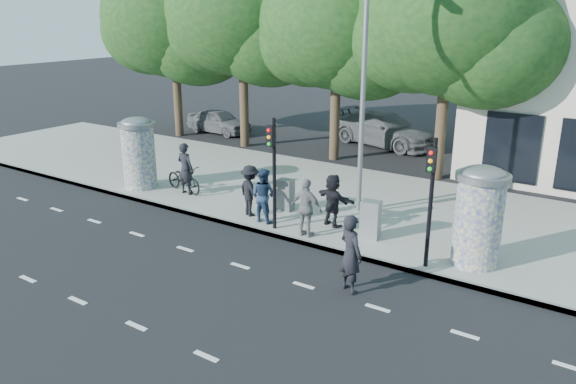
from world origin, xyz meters
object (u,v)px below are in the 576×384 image
Objects in this scene: ped_f at (333,200)px; car_right at (384,129)px; ad_column_left at (139,151)px; ped_c at (263,195)px; traffic_pole_far at (431,190)px; man_road at (351,254)px; ped_e at (307,208)px; cabinet_left at (286,195)px; street_lamp at (363,69)px; ped_d at (250,191)px; ped_a at (138,164)px; cabinet_right at (371,220)px; bicycle at (184,179)px; ad_column_right at (479,214)px; traffic_pole_near at (273,163)px; car_left at (219,121)px.

car_right is (-3.53, 11.49, -0.14)m from ped_f.
ad_column_left reaches higher than ped_c.
man_road is at bearing -119.64° from traffic_pole_far.
ped_e is 0.31× the size of car_right.
car_right is (-1.53, 11.11, 0.15)m from cabinet_left.
ped_d is (-2.70, -2.28, -3.81)m from street_lamp.
traffic_pole_far is at bearing -137.80° from car_right.
ped_a is 6.31m from ped_c.
cabinet_right is (3.41, -0.65, 0.04)m from cabinet_left.
street_lamp is at bearing -117.15° from ped_d.
bicycle is (-6.21, -0.03, -0.33)m from ped_f.
street_lamp reaches higher than ped_c.
ped_f is at bearing -155.25° from ped_c.
ad_column_right is 5.91m from traffic_pole_near.
traffic_pole_near is at bearing -93.70° from bicycle.
bicycle is 0.47× the size of car_left.
car_left is at bearing 114.59° from ad_column_left.
street_lamp is 11.24m from car_right.
ped_c reaches higher than car_left.
ped_d reaches higher than bicycle.
traffic_pole_far is 3.86m from ped_e.
ad_column_right is 1.52× the size of ped_e.
man_road is 3.11m from cabinet_right.
ad_column_right is 1.43× the size of bicycle.
ped_d is 1.58× the size of cabinet_left.
cabinet_left is (-1.99, 0.38, -0.29)m from ped_f.
street_lamp is 4.15m from ped_f.
ped_e is 6.12m from bicycle.
ad_column_left is 0.68× the size of car_left.
ad_column_right is 1.52m from traffic_pole_far.
car_right is at bearing 118.75° from traffic_pole_far.
ped_c is 1.29m from cabinet_left.
ped_a is at bearing 179.95° from ad_column_right.
traffic_pole_far is at bearing 177.64° from ped_f.
cabinet_left is 13.61m from car_left.
car_right is at bearing 69.83° from ad_column_left.
traffic_pole_far is 0.59× the size of car_right.
ped_f reaches higher than cabinet_left.
traffic_pole_near is at bearing 151.27° from ped_c.
cabinet_left is at bearing -99.06° from ped_d.
man_road is (-2.14, -2.91, -0.56)m from ad_column_right.
traffic_pole_far is (4.80, 0.00, 0.00)m from traffic_pole_near.
ad_column_right is 1.55× the size of ped_c.
cabinet_left is at bearing -74.15° from bicycle.
ped_c is at bearing -3.22° from ad_column_left.
ped_c is at bearing -129.65° from street_lamp.
ped_c is at bearing -130.33° from car_left.
ped_e reaches higher than cabinet_left.
ad_column_right reaches higher than ped_a.
traffic_pole_far is at bearing -32.57° from cabinet_right.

